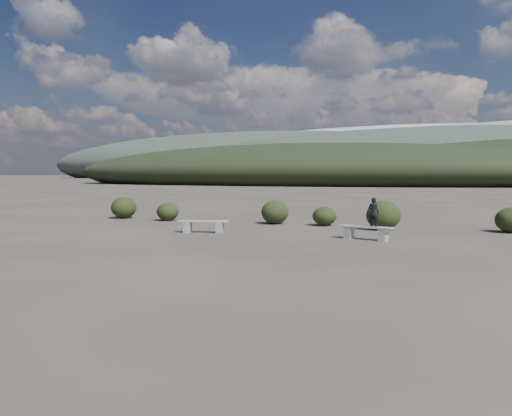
% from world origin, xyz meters
% --- Properties ---
extents(ground, '(1200.00, 1200.00, 0.00)m').
position_xyz_m(ground, '(0.00, 0.00, 0.00)').
color(ground, '#332D27').
rests_on(ground, ground).
extents(bench_left, '(1.93, 0.88, 0.47)m').
position_xyz_m(bench_left, '(-2.30, 4.72, 0.29)').
color(bench_left, gray).
rests_on(bench_left, ground).
extents(bench_right, '(1.91, 0.83, 0.47)m').
position_xyz_m(bench_right, '(3.81, 5.02, 0.28)').
color(bench_right, gray).
rests_on(bench_right, ground).
extents(seated_person, '(0.41, 0.32, 0.99)m').
position_xyz_m(seated_person, '(4.08, 4.95, 0.97)').
color(seated_person, black).
rests_on(seated_person, bench_right).
extents(shrub_a, '(1.06, 1.06, 0.87)m').
position_xyz_m(shrub_a, '(-6.26, 8.51, 0.43)').
color(shrub_a, black).
rests_on(shrub_a, ground).
extents(shrub_b, '(1.24, 1.24, 1.06)m').
position_xyz_m(shrub_b, '(-0.92, 8.97, 0.53)').
color(shrub_b, black).
rests_on(shrub_b, ground).
extents(shrub_c, '(1.04, 1.04, 0.83)m').
position_xyz_m(shrub_c, '(1.35, 9.04, 0.42)').
color(shrub_c, black).
rests_on(shrub_c, ground).
extents(shrub_d, '(1.36, 1.36, 1.19)m').
position_xyz_m(shrub_d, '(3.95, 8.31, 0.60)').
color(shrub_d, black).
rests_on(shrub_d, ground).
extents(shrub_e, '(1.17, 1.17, 0.97)m').
position_xyz_m(shrub_e, '(8.64, 9.22, 0.49)').
color(shrub_e, black).
rests_on(shrub_e, ground).
extents(shrub_f, '(1.28, 1.28, 1.08)m').
position_xyz_m(shrub_f, '(-9.05, 8.81, 0.54)').
color(shrub_f, black).
rests_on(shrub_f, ground).
extents(mountain_ridges, '(500.00, 400.00, 56.00)m').
position_xyz_m(mountain_ridges, '(-7.48, 339.06, 10.84)').
color(mountain_ridges, black).
rests_on(mountain_ridges, ground).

